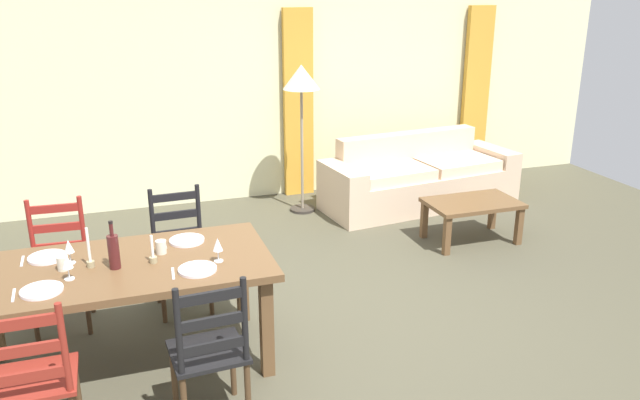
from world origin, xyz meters
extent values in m
cube|color=#494635|center=(0.00, 0.00, -0.01)|extent=(9.60, 9.60, 0.02)
cube|color=beige|center=(0.00, 3.30, 1.35)|extent=(9.60, 0.16, 2.70)
cube|color=gold|center=(0.71, 3.16, 1.10)|extent=(0.35, 0.08, 2.20)
cube|color=gold|center=(3.11, 3.16, 1.10)|extent=(0.35, 0.08, 2.20)
cube|color=brown|center=(-1.46, -0.07, 0.72)|extent=(1.90, 0.96, 0.05)
cube|color=brown|center=(-0.61, -0.45, 0.35)|extent=(0.08, 0.08, 0.70)
cube|color=brown|center=(-0.61, 0.31, 0.35)|extent=(0.08, 0.08, 0.70)
cube|color=maroon|center=(-1.95, -0.76, 0.45)|extent=(0.42, 0.40, 0.03)
cylinder|color=#4A331F|center=(-1.77, -0.59, 0.22)|extent=(0.04, 0.04, 0.43)
cylinder|color=maroon|center=(-1.77, -0.93, 0.71)|extent=(0.04, 0.04, 0.50)
cube|color=maroon|center=(-1.95, -0.93, 0.58)|extent=(0.38, 0.02, 0.06)
cube|color=maroon|center=(-1.95, -0.93, 0.73)|extent=(0.38, 0.02, 0.06)
cube|color=maroon|center=(-1.95, -0.93, 0.88)|extent=(0.38, 0.02, 0.06)
cube|color=black|center=(-1.03, -0.78, 0.45)|extent=(0.44, 0.42, 0.03)
cylinder|color=#4A331F|center=(-1.22, -0.62, 0.22)|extent=(0.04, 0.04, 0.43)
cylinder|color=#4A331F|center=(-0.86, -0.60, 0.22)|extent=(0.04, 0.04, 0.43)
cylinder|color=#4A331F|center=(-0.84, -0.94, 0.22)|extent=(0.04, 0.04, 0.43)
cylinder|color=black|center=(-1.20, -0.96, 0.71)|extent=(0.04, 0.04, 0.50)
cylinder|color=black|center=(-0.84, -0.94, 0.71)|extent=(0.04, 0.04, 0.50)
cube|color=black|center=(-1.02, -0.95, 0.58)|extent=(0.38, 0.05, 0.06)
cube|color=black|center=(-1.02, -0.95, 0.73)|extent=(0.38, 0.05, 0.06)
cube|color=black|center=(-1.02, -0.95, 0.88)|extent=(0.38, 0.05, 0.06)
cube|color=maroon|center=(-1.89, 0.65, 0.45)|extent=(0.44, 0.42, 0.03)
cylinder|color=#4A331F|center=(-1.72, 0.47, 0.22)|extent=(0.04, 0.04, 0.43)
cylinder|color=#4A331F|center=(-2.08, 0.49, 0.22)|extent=(0.04, 0.04, 0.43)
cylinder|color=#4A331F|center=(-1.70, 0.80, 0.22)|extent=(0.04, 0.04, 0.43)
cylinder|color=#4A331F|center=(-2.06, 0.83, 0.22)|extent=(0.04, 0.04, 0.43)
cylinder|color=maroon|center=(-1.70, 0.80, 0.71)|extent=(0.04, 0.04, 0.50)
cylinder|color=maroon|center=(-2.06, 0.83, 0.71)|extent=(0.04, 0.04, 0.50)
cube|color=maroon|center=(-1.88, 0.81, 0.58)|extent=(0.38, 0.05, 0.06)
cube|color=maroon|center=(-1.88, 0.81, 0.73)|extent=(0.38, 0.05, 0.06)
cube|color=maroon|center=(-1.88, 0.81, 0.88)|extent=(0.38, 0.05, 0.06)
cube|color=black|center=(-1.01, 0.64, 0.45)|extent=(0.43, 0.41, 0.03)
cylinder|color=#4A331F|center=(-0.82, 0.47, 0.22)|extent=(0.04, 0.04, 0.43)
cylinder|color=#4A331F|center=(-1.18, 0.46, 0.22)|extent=(0.04, 0.04, 0.43)
cylinder|color=#4A331F|center=(-0.83, 0.81, 0.22)|extent=(0.04, 0.04, 0.43)
cylinder|color=#4A331F|center=(-1.19, 0.80, 0.22)|extent=(0.04, 0.04, 0.43)
cylinder|color=black|center=(-0.83, 0.81, 0.71)|extent=(0.04, 0.04, 0.50)
cylinder|color=black|center=(-1.19, 0.80, 0.71)|extent=(0.04, 0.04, 0.50)
cube|color=black|center=(-1.01, 0.81, 0.58)|extent=(0.38, 0.04, 0.06)
cube|color=black|center=(-1.01, 0.81, 0.73)|extent=(0.38, 0.04, 0.06)
cube|color=black|center=(-1.01, 0.81, 0.88)|extent=(0.38, 0.04, 0.06)
cylinder|color=white|center=(-1.91, -0.32, 0.76)|extent=(0.24, 0.24, 0.02)
cube|color=silver|center=(-2.06, -0.32, 0.75)|extent=(0.02, 0.17, 0.01)
cylinder|color=white|center=(-1.01, -0.32, 0.76)|extent=(0.24, 0.24, 0.02)
cube|color=silver|center=(-1.16, -0.32, 0.75)|extent=(0.03, 0.17, 0.01)
cylinder|color=white|center=(-1.91, 0.18, 0.76)|extent=(0.24, 0.24, 0.02)
cube|color=silver|center=(-2.06, 0.18, 0.75)|extent=(0.02, 0.17, 0.01)
cylinder|color=white|center=(-1.01, 0.18, 0.76)|extent=(0.24, 0.24, 0.02)
cube|color=silver|center=(-1.16, 0.18, 0.75)|extent=(0.02, 0.17, 0.01)
cylinder|color=#471919|center=(-1.49, -0.11, 0.86)|extent=(0.07, 0.07, 0.22)
cylinder|color=#471919|center=(-1.49, -0.11, 1.01)|extent=(0.02, 0.02, 0.08)
cylinder|color=black|center=(-1.49, -0.11, 1.06)|extent=(0.03, 0.03, 0.02)
cylinder|color=white|center=(-1.76, -0.19, 0.75)|extent=(0.06, 0.06, 0.01)
cylinder|color=white|center=(-1.76, -0.19, 0.79)|extent=(0.01, 0.01, 0.07)
cone|color=white|center=(-1.76, -0.19, 0.87)|extent=(0.06, 0.06, 0.08)
cylinder|color=white|center=(-0.86, -0.22, 0.75)|extent=(0.06, 0.06, 0.01)
cylinder|color=white|center=(-0.86, -0.22, 0.79)|extent=(0.01, 0.01, 0.07)
cone|color=white|center=(-0.86, -0.22, 0.87)|extent=(0.06, 0.06, 0.08)
cylinder|color=white|center=(-1.76, 0.05, 0.75)|extent=(0.06, 0.06, 0.01)
cylinder|color=white|center=(-1.76, 0.05, 0.79)|extent=(0.01, 0.01, 0.07)
cone|color=white|center=(-1.76, 0.05, 0.87)|extent=(0.06, 0.06, 0.08)
cylinder|color=beige|center=(-1.19, 0.03, 0.80)|extent=(0.07, 0.07, 0.09)
cylinder|color=beige|center=(-1.80, -0.04, 0.80)|extent=(0.07, 0.07, 0.09)
cylinder|color=#998C66|center=(-1.64, -0.05, 0.77)|extent=(0.05, 0.05, 0.04)
cylinder|color=white|center=(-1.64, -0.05, 0.90)|extent=(0.02, 0.02, 0.22)
cylinder|color=#998C66|center=(-1.26, -0.11, 0.77)|extent=(0.05, 0.05, 0.04)
cylinder|color=white|center=(-1.26, -0.11, 0.86)|extent=(0.02, 0.02, 0.15)
cube|color=beige|center=(1.91, 2.29, 0.20)|extent=(1.88, 1.01, 0.40)
cube|color=beige|center=(1.87, 2.59, 0.40)|extent=(1.81, 0.41, 0.80)
cube|color=beige|center=(2.92, 2.41, 0.29)|extent=(0.33, 0.82, 0.58)
cube|color=beige|center=(0.89, 2.17, 0.29)|extent=(0.33, 0.82, 0.58)
cube|color=beige|center=(2.36, 2.29, 0.46)|extent=(0.93, 0.74, 0.12)
cube|color=beige|center=(1.47, 2.19, 0.46)|extent=(0.93, 0.74, 0.12)
cube|color=brown|center=(1.88, 1.14, 0.40)|extent=(0.90, 0.56, 0.04)
cube|color=brown|center=(1.48, 0.91, 0.19)|extent=(0.06, 0.06, 0.38)
cube|color=brown|center=(2.28, 0.91, 0.19)|extent=(0.06, 0.06, 0.38)
cube|color=brown|center=(1.48, 1.37, 0.19)|extent=(0.06, 0.06, 0.38)
cube|color=brown|center=(2.28, 1.37, 0.19)|extent=(0.06, 0.06, 0.38)
cylinder|color=#332D28|center=(0.56, 2.54, 0.01)|extent=(0.28, 0.28, 0.03)
cylinder|color=gray|center=(0.56, 2.54, 0.71)|extent=(0.03, 0.03, 1.35)
cone|color=beige|center=(0.56, 2.54, 1.51)|extent=(0.40, 0.40, 0.26)
camera|label=1|loc=(-1.44, -3.98, 2.44)|focal=35.63mm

